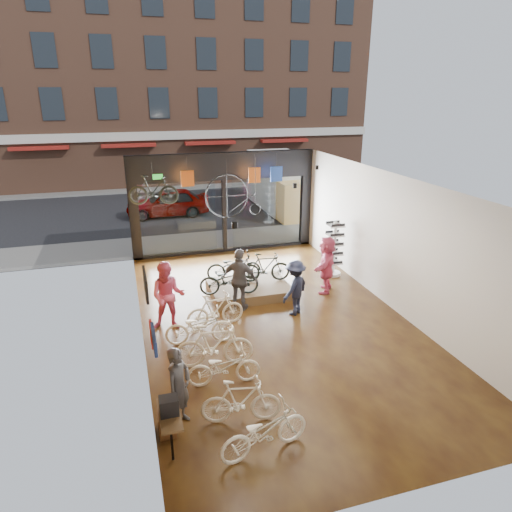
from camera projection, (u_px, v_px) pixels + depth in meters
name	position (u px, v px, depth m)	size (l,w,h in m)	color
ground_plane	(274.00, 320.00, 12.49)	(7.00, 12.00, 0.04)	black
ceiling	(276.00, 181.00, 11.18)	(7.00, 12.00, 0.04)	black
wall_left	(136.00, 269.00, 10.90)	(0.04, 12.00, 3.80)	#A66129
wall_right	(394.00, 243.00, 12.78)	(0.04, 12.00, 3.80)	beige
wall_back	(413.00, 393.00, 6.41)	(7.00, 0.04, 3.80)	beige
storefront	(224.00, 203.00, 17.25)	(7.00, 0.26, 3.80)	black
exit_sign	(158.00, 177.00, 16.10)	(0.35, 0.06, 0.18)	#198C26
street_road	(190.00, 201.00, 26.01)	(30.00, 18.00, 0.02)	black
sidewalk_near	(219.00, 240.00, 18.95)	(30.00, 2.40, 0.12)	slate
sidewalk_far	(180.00, 186.00, 29.59)	(30.00, 2.00, 0.12)	slate
opposite_building	(169.00, 73.00, 29.47)	(26.00, 5.00, 14.00)	brown
street_car	(168.00, 202.00, 22.66)	(1.63, 4.05, 1.38)	gray
box_truck	(288.00, 185.00, 23.11)	(2.38, 7.14, 2.81)	silver
floor_bike_0	(264.00, 431.00, 7.78)	(0.58, 1.67, 0.88)	#EEE3CB
floor_bike_1	(241.00, 401.00, 8.51)	(0.43, 1.52, 0.91)	#EEE3CB
floor_bike_2	(224.00, 367.00, 9.64)	(0.54, 1.56, 0.82)	#EEE3CB
floor_bike_3	(214.00, 345.00, 10.23)	(0.50, 1.76, 1.06)	#EEE3CB
floor_bike_4	(200.00, 327.00, 11.19)	(0.59, 1.70, 0.89)	#EEE3CB
floor_bike_5	(215.00, 310.00, 12.01)	(0.44, 1.57, 0.94)	#EEE3CB
display_platform	(249.00, 289.00, 14.06)	(2.40, 1.80, 0.30)	#49361E
display_bike_left	(229.00, 280.00, 13.21)	(0.60, 1.71, 0.90)	black
display_bike_mid	(265.00, 267.00, 14.11)	(0.44, 1.54, 0.93)	black
display_bike_right	(234.00, 267.00, 14.21)	(0.59, 1.70, 0.89)	black
customer_0	(179.00, 387.00, 8.35)	(0.58, 0.38, 1.60)	#3F3F44
customer_1	(168.00, 296.00, 11.76)	(0.90, 0.70, 1.84)	#CC4C72
customer_2	(240.00, 280.00, 12.80)	(1.06, 0.44, 1.81)	#3F3F44
customer_3	(295.00, 288.00, 12.58)	(1.03, 0.59, 1.59)	#161C33
customer_5	(326.00, 264.00, 14.00)	(1.65, 0.53, 1.78)	#CC4C72
sunglasses_rack	(334.00, 249.00, 15.23)	(0.55, 0.45, 1.87)	white
wall_merch	(156.00, 370.00, 7.99)	(0.40, 2.40, 2.60)	navy
penny_farthing	(236.00, 197.00, 15.56)	(1.90, 0.06, 1.52)	black
hung_bike	(153.00, 190.00, 14.55)	(0.45, 1.58, 0.95)	black
jersey_left	(187.00, 179.00, 15.75)	(0.45, 0.03, 0.55)	#CC5919
jersey_mid	(254.00, 175.00, 16.39)	(0.45, 0.03, 0.55)	#CC5919
jersey_right	(276.00, 174.00, 16.62)	(0.45, 0.03, 0.55)	#1E3F99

